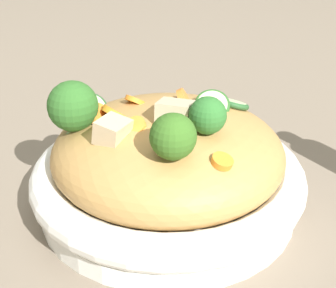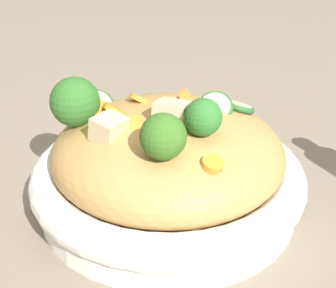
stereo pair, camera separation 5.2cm
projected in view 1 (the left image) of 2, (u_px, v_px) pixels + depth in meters
name	position (u px, v px, depth m)	size (l,w,h in m)	color
ground_plane	(168.00, 204.00, 0.55)	(3.00, 3.00, 0.00)	#7D6E5D
serving_bowl	(168.00, 182.00, 0.54)	(0.30, 0.30, 0.06)	white
noodle_heap	(168.00, 151.00, 0.52)	(0.25, 0.25, 0.10)	#B7884A
broccoli_florets	(123.00, 117.00, 0.47)	(0.20, 0.13, 0.06)	#96B97A
carrot_coins	(142.00, 115.00, 0.50)	(0.15, 0.14, 0.03)	orange
zucchini_slices	(171.00, 106.00, 0.54)	(0.21, 0.07, 0.04)	beige
chicken_chunks	(150.00, 122.00, 0.47)	(0.10, 0.07, 0.04)	#CEB68D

